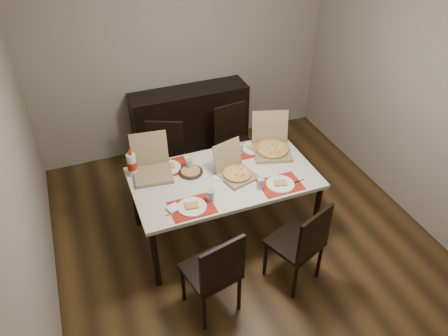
{
  "coord_description": "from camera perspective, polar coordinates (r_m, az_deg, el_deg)",
  "views": [
    {
      "loc": [
        -1.38,
        -3.0,
        3.38
      ],
      "look_at": [
        -0.15,
        0.17,
        0.85
      ],
      "focal_mm": 35.0,
      "sensor_mm": 36.0,
      "label": 1
    }
  ],
  "objects": [
    {
      "name": "chair_far_right",
      "position": [
        5.27,
        1.36,
        3.73
      ],
      "size": [
        0.47,
        0.47,
        0.93
      ],
      "color": "black",
      "rests_on": "ground"
    },
    {
      "name": "pizza_box_left",
      "position": [
        4.36,
        -9.37,
        0.03
      ],
      "size": [
        0.41,
        0.45,
        0.37
      ],
      "color": "olive",
      "rests_on": "dining_table"
    },
    {
      "name": "chair_near_left",
      "position": [
        3.74,
        -1.19,
        -13.39
      ],
      "size": [
        0.5,
        0.5,
        0.93
      ],
      "color": "black",
      "rests_on": "ground"
    },
    {
      "name": "sideboard",
      "position": [
        5.77,
        -4.42,
        6.09
      ],
      "size": [
        1.5,
        0.4,
        0.9
      ],
      "primitive_type": "cube",
      "color": "black",
      "rests_on": "ground"
    },
    {
      "name": "dip_bowl",
      "position": [
        4.47,
        0.21,
        0.85
      ],
      "size": [
        0.14,
        0.14,
        0.03
      ],
      "primitive_type": "imported",
      "rotation": [
        0.0,
        0.0,
        -0.33
      ],
      "color": "white",
      "rests_on": "dining_table"
    },
    {
      "name": "pizza_box_center",
      "position": [
        4.27,
        1.47,
        -0.42
      ],
      "size": [
        0.4,
        0.42,
        0.32
      ],
      "color": "olive",
      "rests_on": "dining_table"
    },
    {
      "name": "setting_far_right",
      "position": [
        4.66,
        3.42,
        2.6
      ],
      "size": [
        0.45,
        0.3,
        0.11
      ],
      "color": "#AF180B",
      "rests_on": "dining_table"
    },
    {
      "name": "pizza_box_right",
      "position": [
        4.64,
        6.24,
        2.78
      ],
      "size": [
        0.49,
        0.52,
        0.39
      ],
      "color": "olive",
      "rests_on": "dining_table"
    },
    {
      "name": "room_walls",
      "position": [
        4.05,
        0.67,
        12.71
      ],
      "size": [
        3.84,
        4.02,
        2.62
      ],
      "color": "gray",
      "rests_on": "ground"
    },
    {
      "name": "setting_near_left",
      "position": [
        3.95,
        -3.87,
        -4.75
      ],
      "size": [
        0.47,
        0.3,
        0.11
      ],
      "color": "#AF180B",
      "rests_on": "dining_table"
    },
    {
      "name": "setting_far_left",
      "position": [
        4.42,
        -6.81,
        0.17
      ],
      "size": [
        0.46,
        0.3,
        0.11
      ],
      "color": "#AF180B",
      "rests_on": "dining_table"
    },
    {
      "name": "faina_plate",
      "position": [
        4.34,
        -4.38,
        -0.48
      ],
      "size": [
        0.24,
        0.24,
        0.03
      ],
      "color": "black",
      "rests_on": "dining_table"
    },
    {
      "name": "dining_table",
      "position": [
        4.34,
        0.0,
        -1.76
      ],
      "size": [
        1.8,
        1.0,
        0.75
      ],
      "color": "beige",
      "rests_on": "ground"
    },
    {
      "name": "ground",
      "position": [
        4.73,
        2.48,
        -9.09
      ],
      "size": [
        3.8,
        4.0,
        0.02
      ],
      "primitive_type": "cube",
      "color": "#452D15",
      "rests_on": "ground"
    },
    {
      "name": "soda_bottle",
      "position": [
        4.34,
        -11.93,
        0.44
      ],
      "size": [
        0.1,
        0.1,
        0.28
      ],
      "color": "silver",
      "rests_on": "dining_table"
    },
    {
      "name": "chair_far_left",
      "position": [
        4.99,
        -7.72,
        1.21
      ],
      "size": [
        0.55,
        0.55,
        0.93
      ],
      "color": "black",
      "rests_on": "ground"
    },
    {
      "name": "chair_near_right",
      "position": [
        4.02,
        10.1,
        -9.53
      ],
      "size": [
        0.55,
        0.55,
        0.93
      ],
      "color": "black",
      "rests_on": "ground"
    },
    {
      "name": "setting_near_right",
      "position": [
        4.19,
        6.72,
        -2.08
      ],
      "size": [
        0.49,
        0.3,
        0.11
      ],
      "color": "#AF180B",
      "rests_on": "dining_table"
    },
    {
      "name": "napkin_loose",
      "position": [
        4.27,
        -0.47,
        -1.17
      ],
      "size": [
        0.16,
        0.16,
        0.02
      ],
      "primitive_type": "cube",
      "rotation": [
        0.0,
        0.0,
        0.91
      ],
      "color": "white",
      "rests_on": "dining_table"
    }
  ]
}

